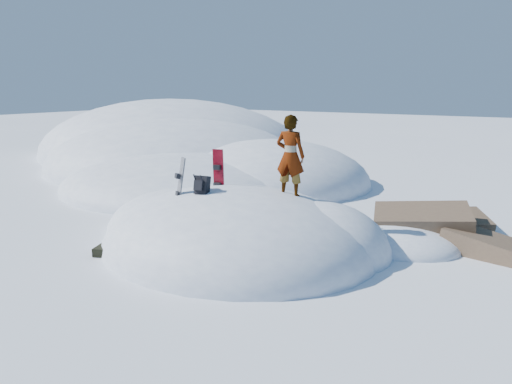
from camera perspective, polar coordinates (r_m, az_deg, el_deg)
The scene contains 9 objects.
ground at distance 12.39m, azimuth -2.28°, elevation -6.44°, with size 120.00×120.00×0.00m, color white.
snow_mound at distance 12.66m, azimuth -2.30°, elevation -6.02°, with size 8.00×6.00×3.00m.
snow_ridge at distance 26.26m, azimuth -8.56°, elevation 3.33°, with size 21.50×18.50×6.40m.
rock_outcrop at distance 13.54m, azimuth 18.44°, elevation -5.38°, with size 4.68×4.41×1.68m.
snowboard_red at distance 12.75m, azimuth -4.33°, elevation 1.59°, with size 0.30×0.21×1.53m.
snowboard_dark at distance 12.15m, azimuth -8.77°, elevation 0.57°, with size 0.38×0.38×1.46m.
backpack at distance 11.81m, azimuth -6.22°, elevation 0.79°, with size 0.37×0.41×0.52m.
gear_pile at distance 12.32m, azimuth -15.95°, elevation -6.41°, with size 0.97×0.76×0.25m.
person at distance 11.94m, azimuth 3.94°, elevation 4.12°, with size 0.72×0.47×1.97m, color slate.
Camera 1 is at (6.78, -9.59, 3.93)m, focal length 35.00 mm.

